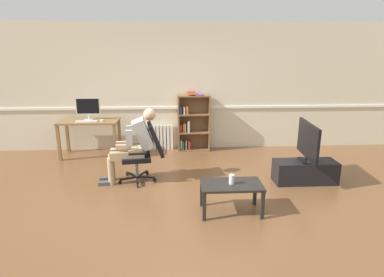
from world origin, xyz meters
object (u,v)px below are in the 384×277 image
object	(u,v)px
imac_monitor	(88,107)
tv_stand	(305,172)
office_chair	(145,150)
tv_screen	(308,141)
bookshelf	(192,123)
coffee_table	(231,188)
computer_desk	(89,126)
drinking_glass	(232,179)
radiator	(156,137)
computer_mouse	(102,121)
keyboard	(86,121)
person_seated	(134,143)

from	to	relation	value
imac_monitor	tv_stand	bearing A→B (deg)	-23.28
office_chair	tv_screen	xyz separation A→B (m)	(2.65, -0.24, 0.18)
office_chair	tv_screen	distance (m)	2.67
office_chair	tv_stand	size ratio (longest dim) A/B	0.96
bookshelf	coffee_table	world-z (taller)	bookshelf
coffee_table	tv_stand	bearing A→B (deg)	34.17
computer_desk	imac_monitor	size ratio (longest dim) A/B	2.45
coffee_table	drinking_glass	size ratio (longest dim) A/B	6.36
radiator	computer_mouse	bearing A→B (deg)	-153.88
tv_screen	bookshelf	bearing A→B (deg)	47.51
keyboard	radiator	xyz separation A→B (m)	(1.34, 0.53, -0.49)
radiator	tv_screen	distance (m)	3.28
tv_stand	person_seated	bearing A→B (deg)	175.62
radiator	tv_stand	bearing A→B (deg)	-37.86
tv_screen	drinking_glass	bearing A→B (deg)	128.62
keyboard	office_chair	bearing A→B (deg)	-44.23
computer_mouse	tv_screen	size ratio (longest dim) A/B	0.11
person_seated	coffee_table	world-z (taller)	person_seated
imac_monitor	drinking_glass	size ratio (longest dim) A/B	3.76
tv_screen	coffee_table	distance (m)	1.74
keyboard	coffee_table	world-z (taller)	keyboard
tv_stand	drinking_glass	xyz separation A→B (m)	(-1.41, -0.96, 0.30)
computer_desk	radiator	bearing A→B (deg)	16.38
person_seated	drinking_glass	bearing A→B (deg)	43.26
coffee_table	drinking_glass	distance (m)	0.12
imac_monitor	office_chair	size ratio (longest dim) A/B	0.49
tv_stand	drinking_glass	bearing A→B (deg)	-145.73
radiator	computer_desk	bearing A→B (deg)	-163.62
computer_mouse	radiator	xyz separation A→B (m)	(1.04, 0.51, -0.50)
person_seated	drinking_glass	world-z (taller)	person_seated
radiator	office_chair	bearing A→B (deg)	-92.67
radiator	coffee_table	size ratio (longest dim) A/B	0.91
coffee_table	drinking_glass	world-z (taller)	drinking_glass
computer_desk	tv_screen	size ratio (longest dim) A/B	1.26
bookshelf	office_chair	xyz separation A→B (m)	(-0.87, -1.66, -0.08)
computer_mouse	office_chair	world-z (taller)	office_chair
computer_mouse	computer_desk	bearing A→B (deg)	157.27
office_chair	tv_stand	world-z (taller)	office_chair
bookshelf	tv_screen	world-z (taller)	bookshelf
imac_monitor	drinking_glass	bearing A→B (deg)	-46.53
keyboard	drinking_glass	distance (m)	3.49
keyboard	coffee_table	distance (m)	3.50
radiator	drinking_glass	world-z (taller)	radiator
imac_monitor	drinking_glass	world-z (taller)	imac_monitor
tv_stand	coffee_table	world-z (taller)	coffee_table
office_chair	person_seated	world-z (taller)	person_seated
computer_desk	bookshelf	bearing A→B (deg)	7.94
keyboard	tv_stand	xyz separation A→B (m)	(3.91, -1.46, -0.58)
radiator	office_chair	world-z (taller)	office_chair
computer_mouse	person_seated	world-z (taller)	person_seated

